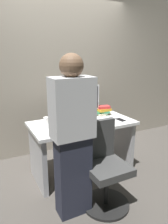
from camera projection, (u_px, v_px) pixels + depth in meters
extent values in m
plane|color=#4C4742|center=(82.00, 171.00, 3.00)|extent=(9.00, 9.00, 0.00)
cube|color=#9E9384|center=(56.00, 62.00, 3.40)|extent=(6.40, 0.10, 3.00)
cube|color=white|center=(82.00, 123.00, 2.81)|extent=(1.38, 0.71, 0.04)
cube|color=#B2B2B7|center=(38.00, 159.00, 2.63)|extent=(0.06, 0.63, 0.71)
cube|color=#B2B2B7|center=(119.00, 140.00, 3.19)|extent=(0.06, 0.63, 0.71)
cylinder|color=black|center=(106.00, 204.00, 2.33)|extent=(0.52, 0.52, 0.03)
cylinder|color=black|center=(106.00, 187.00, 2.27)|extent=(0.05, 0.05, 0.39)
cube|color=#3F3F3F|center=(107.00, 168.00, 2.21)|extent=(0.44, 0.44, 0.08)
cube|color=#3F3F3F|center=(98.00, 139.00, 2.31)|extent=(0.40, 0.06, 0.44)
cube|color=#262838|center=(73.00, 176.00, 2.14)|extent=(0.34, 0.20, 0.85)
cube|color=silver|center=(72.00, 108.00, 1.95)|extent=(0.40, 0.24, 0.58)
sphere|color=brown|center=(71.00, 66.00, 1.84)|extent=(0.22, 0.22, 0.22)
cube|color=silver|center=(82.00, 117.00, 2.98)|extent=(0.20, 0.15, 0.02)
cube|color=silver|center=(82.00, 114.00, 2.97)|extent=(0.04, 0.03, 0.08)
cube|color=silver|center=(82.00, 99.00, 2.91)|extent=(0.54, 0.05, 0.36)
cube|color=black|center=(83.00, 99.00, 2.90)|extent=(0.50, 0.02, 0.32)
cube|color=#262626|center=(82.00, 125.00, 2.64)|extent=(0.43, 0.14, 0.02)
ellipsoid|color=black|center=(102.00, 122.00, 2.74)|extent=(0.06, 0.10, 0.03)
cylinder|color=silver|center=(53.00, 128.00, 2.43)|extent=(0.07, 0.07, 0.09)
cylinder|color=white|center=(46.00, 120.00, 2.75)|extent=(0.07, 0.07, 0.08)
cube|color=beige|center=(103.00, 114.00, 3.13)|extent=(0.22, 0.18, 0.03)
cube|color=#338C59|center=(102.00, 112.00, 3.11)|extent=(0.22, 0.18, 0.03)
cube|color=gold|center=(103.00, 109.00, 3.11)|extent=(0.21, 0.16, 0.04)
cube|color=red|center=(104.00, 107.00, 3.09)|extent=(0.19, 0.14, 0.04)
cube|color=black|center=(121.00, 120.00, 2.88)|extent=(0.08, 0.15, 0.01)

